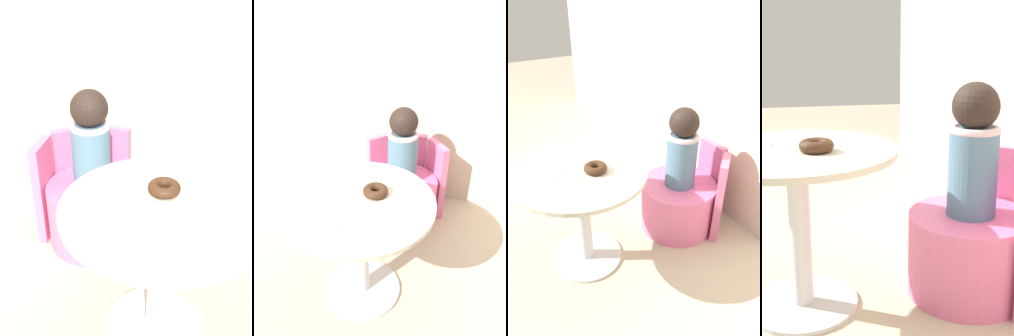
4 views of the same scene
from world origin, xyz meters
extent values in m
plane|color=#B7A88E|center=(0.00, 0.00, 0.00)|extent=(12.00, 12.00, 0.00)
cube|color=beige|center=(0.00, 1.13, 1.20)|extent=(6.00, 0.06, 2.40)
cylinder|color=silver|center=(-0.05, -0.02, 0.01)|extent=(0.45, 0.45, 0.02)
cylinder|color=silver|center=(-0.05, -0.02, 0.33)|extent=(0.09, 0.09, 0.63)
cylinder|color=beige|center=(-0.05, -0.02, 0.66)|extent=(0.79, 0.79, 0.02)
cylinder|color=#DB6693|center=(-0.01, 0.69, 0.18)|extent=(0.53, 0.53, 0.36)
cube|color=#DB6693|center=(-0.01, 0.98, 0.30)|extent=(0.22, 0.05, 0.60)
cube|color=#DB6693|center=(0.21, 0.88, 0.30)|extent=(0.18, 0.20, 0.60)
cube|color=#DB6693|center=(-0.24, 0.88, 0.30)|extent=(0.18, 0.20, 0.60)
cylinder|color=slate|center=(-0.01, 0.69, 0.55)|extent=(0.21, 0.21, 0.37)
torus|color=beige|center=(-0.01, 0.69, 0.72)|extent=(0.21, 0.21, 0.04)
sphere|color=black|center=(-0.01, 0.69, 0.82)|extent=(0.19, 0.19, 0.19)
torus|color=#3D2314|center=(0.01, 0.06, 0.70)|extent=(0.13, 0.13, 0.05)
cube|color=white|center=(-0.10, -0.18, 0.68)|extent=(0.15, 0.15, 0.01)
camera|label=1|loc=(-0.76, -1.01, 1.53)|focal=42.00mm
camera|label=2|loc=(0.49, -1.25, 1.68)|focal=35.00mm
camera|label=3|loc=(1.47, -0.56, 1.63)|focal=35.00mm
camera|label=4|loc=(1.73, -0.04, 1.08)|focal=50.00mm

